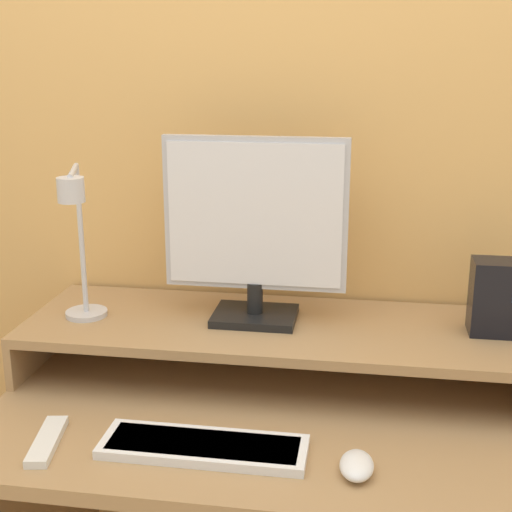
% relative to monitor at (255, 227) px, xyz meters
% --- Properties ---
extents(wall_back, '(6.00, 0.05, 2.50)m').
position_rel_monitor_xyz_m(wall_back, '(0.04, 0.21, 0.14)').
color(wall_back, '#E5AD60').
rests_on(wall_back, ground_plane).
extents(desk, '(1.12, 0.70, 0.77)m').
position_rel_monitor_xyz_m(desk, '(0.04, -0.18, -0.57)').
color(desk, '#A87F51').
rests_on(desk, ground_plane).
extents(monitor_shelf, '(1.12, 0.38, 0.12)m').
position_rel_monitor_xyz_m(monitor_shelf, '(0.04, -0.01, -0.24)').
color(monitor_shelf, '#A87F51').
rests_on(monitor_shelf, desk).
extents(monitor, '(0.41, 0.15, 0.42)m').
position_rel_monitor_xyz_m(monitor, '(0.00, 0.00, 0.00)').
color(monitor, black).
rests_on(monitor, monitor_shelf).
extents(desk_lamp, '(0.12, 0.22, 0.36)m').
position_rel_monitor_xyz_m(desk_lamp, '(-0.37, -0.11, -0.02)').
color(desk_lamp, silver).
rests_on(desk_lamp, monitor_shelf).
extents(router_dock, '(0.11, 0.08, 0.16)m').
position_rel_monitor_xyz_m(router_dock, '(0.53, 0.00, -0.14)').
color(router_dock, black).
rests_on(router_dock, monitor_shelf).
extents(keyboard, '(0.39, 0.12, 0.02)m').
position_rel_monitor_xyz_m(keyboard, '(-0.04, -0.37, -0.33)').
color(keyboard, white).
rests_on(keyboard, desk).
extents(mouse, '(0.06, 0.09, 0.03)m').
position_rel_monitor_xyz_m(mouse, '(0.25, -0.40, -0.32)').
color(mouse, white).
rests_on(mouse, desk).
extents(remote_control, '(0.07, 0.17, 0.02)m').
position_rel_monitor_xyz_m(remote_control, '(-0.33, -0.40, -0.33)').
color(remote_control, white).
rests_on(remote_control, desk).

